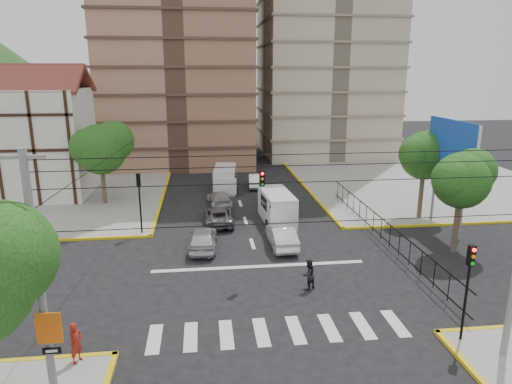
{
  "coord_description": "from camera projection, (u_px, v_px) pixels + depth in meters",
  "views": [
    {
      "loc": [
        -3.2,
        -24.32,
        11.54
      ],
      "look_at": [
        0.12,
        3.86,
        4.0
      ],
      "focal_mm": 32.0,
      "sensor_mm": 36.0,
      "label": 1
    }
  ],
  "objects": [
    {
      "name": "sidewalk_nw",
      "position": [
        28.0,
        195.0,
        43.59
      ],
      "size": [
        26.0,
        26.0,
        0.15
      ],
      "primitive_type": "cube",
      "color": "gray",
      "rests_on": "ground"
    },
    {
      "name": "traffic_light_se",
      "position": [
        468.0,
        277.0,
        19.27
      ],
      "size": [
        0.28,
        0.22,
        4.4
      ],
      "color": "black",
      "rests_on": "ground"
    },
    {
      "name": "crosswalk_stripes",
      "position": [
        279.0,
        331.0,
        20.91
      ],
      "size": [
        12.0,
        2.4,
        0.01
      ],
      "primitive_type": "cube",
      "color": "silver",
      "rests_on": "ground"
    },
    {
      "name": "park_fence",
      "position": [
        380.0,
        241.0,
        32.01
      ],
      "size": [
        0.1,
        22.5,
        1.66
      ],
      "primitive_type": null,
      "color": "black",
      "rests_on": "ground"
    },
    {
      "name": "billboard",
      "position": [
        452.0,
        151.0,
        32.53
      ],
      "size": [
        0.36,
        6.2,
        8.1
      ],
      "color": "slate",
      "rests_on": "ground"
    },
    {
      "name": "car_silver_front_left",
      "position": [
        203.0,
        238.0,
        30.39
      ],
      "size": [
        2.07,
        4.57,
        1.52
      ],
      "primitive_type": "imported",
      "rotation": [
        0.0,
        0.0,
        3.08
      ],
      "color": "silver",
      "rests_on": "ground"
    },
    {
      "name": "car_darkgrey_mid_right",
      "position": [
        270.0,
        196.0,
        40.87
      ],
      "size": [
        2.21,
        4.12,
        1.33
      ],
      "primitive_type": "imported",
      "rotation": [
        0.0,
        0.0,
        2.97
      ],
      "color": "#262629",
      "rests_on": "ground"
    },
    {
      "name": "tree_park_c",
      "position": [
        426.0,
        153.0,
        35.55
      ],
      "size": [
        4.65,
        3.8,
        7.25
      ],
      "color": "#473828",
      "rests_on": "ground"
    },
    {
      "name": "tree_park_a",
      "position": [
        463.0,
        178.0,
        28.8
      ],
      "size": [
        4.41,
        3.6,
        6.83
      ],
      "color": "#473828",
      "rests_on": "ground"
    },
    {
      "name": "stop_line",
      "position": [
        259.0,
        266.0,
        27.82
      ],
      "size": [
        13.0,
        0.4,
        0.01
      ],
      "primitive_type": "cube",
      "color": "silver",
      "rests_on": "ground"
    },
    {
      "name": "sidewalk_ne",
      "position": [
        425.0,
        183.0,
        48.11
      ],
      "size": [
        26.0,
        26.0,
        0.15
      ],
      "primitive_type": "cube",
      "color": "gray",
      "rests_on": "ground"
    },
    {
      "name": "traffic_light_nw",
      "position": [
        139.0,
        193.0,
        32.48
      ],
      "size": [
        0.28,
        0.22,
        4.4
      ],
      "color": "black",
      "rests_on": "ground"
    },
    {
      "name": "pedestrian_crosswalk",
      "position": [
        308.0,
        275.0,
        24.73
      ],
      "size": [
        1.05,
        0.99,
        1.71
      ],
      "primitive_type": "imported",
      "rotation": [
        0.0,
        0.0,
        3.7
      ],
      "color": "black",
      "rests_on": "ground"
    },
    {
      "name": "car_silver_rear_left",
      "position": [
        219.0,
        198.0,
        40.33
      ],
      "size": [
        2.31,
        4.51,
        1.25
      ],
      "primitive_type": "imported",
      "rotation": [
        0.0,
        0.0,
        3.27
      ],
      "color": "silver",
      "rests_on": "ground"
    },
    {
      "name": "car_white_front_right",
      "position": [
        282.0,
        236.0,
        30.81
      ],
      "size": [
        1.66,
        4.52,
        1.48
      ],
      "primitive_type": "imported",
      "rotation": [
        0.0,
        0.0,
        3.16
      ],
      "color": "white",
      "rests_on": "ground"
    },
    {
      "name": "district_sign",
      "position": [
        50.0,
        336.0,
        16.18
      ],
      "size": [
        0.9,
        0.12,
        3.2
      ],
      "color": "slate",
      "rests_on": "ground"
    },
    {
      "name": "traffic_light_hanging",
      "position": [
        267.0,
        185.0,
        23.2
      ],
      "size": [
        18.0,
        9.12,
        0.92
      ],
      "color": "black",
      "rests_on": "ground"
    },
    {
      "name": "van_right_lane",
      "position": [
        277.0,
        208.0,
        35.6
      ],
      "size": [
        2.41,
        5.4,
        2.38
      ],
      "rotation": [
        0.0,
        0.0,
        0.07
      ],
      "color": "silver",
      "rests_on": "ground"
    },
    {
      "name": "car_white_rear_right",
      "position": [
        256.0,
        180.0,
        46.76
      ],
      "size": [
        1.9,
        4.49,
        1.44
      ],
      "primitive_type": "imported",
      "rotation": [
        0.0,
        0.0,
        3.06
      ],
      "color": "white",
      "rests_on": "ground"
    },
    {
      "name": "tudor_building",
      "position": [
        32.0,
        141.0,
        42.37
      ],
      "size": [
        10.8,
        8.05,
        12.23
      ],
      "color": "silver",
      "rests_on": "ground"
    },
    {
      "name": "van_left_lane",
      "position": [
        225.0,
        180.0,
        45.02
      ],
      "size": [
        2.55,
        5.4,
        2.35
      ],
      "rotation": [
        0.0,
        0.0,
        -0.1
      ],
      "color": "silver",
      "rests_on": "ground"
    },
    {
      "name": "tree_tudor",
      "position": [
        102.0,
        147.0,
        39.36
      ],
      "size": [
        5.39,
        4.4,
        7.43
      ],
      "color": "#473828",
      "rests_on": "ground"
    },
    {
      "name": "car_grey_mid_left",
      "position": [
        219.0,
        216.0,
        35.46
      ],
      "size": [
        2.22,
        4.77,
        1.32
      ],
      "primitive_type": "imported",
      "rotation": [
        0.0,
        0.0,
        3.14
      ],
      "color": "slate",
      "rests_on": "ground"
    },
    {
      "name": "pedestrian_sw_corner",
      "position": [
        76.0,
        343.0,
        18.25
      ],
      "size": [
        0.66,
        0.75,
        1.72
      ],
      "primitive_type": "imported",
      "rotation": [
        0.0,
        0.0,
        1.08
      ],
      "color": "maroon",
      "rests_on": "sidewalk_sw"
    },
    {
      "name": "utility_pole_sw",
      "position": [
        38.0,
        273.0,
        15.79
      ],
      "size": [
        1.4,
        0.28,
        9.0
      ],
      "color": "slate",
      "rests_on": "ground"
    },
    {
      "name": "ground",
      "position": [
        262.0,
        275.0,
        26.67
      ],
      "size": [
        160.0,
        160.0,
        0.0
      ],
      "primitive_type": "plane",
      "color": "black",
      "rests_on": "ground"
    }
  ]
}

